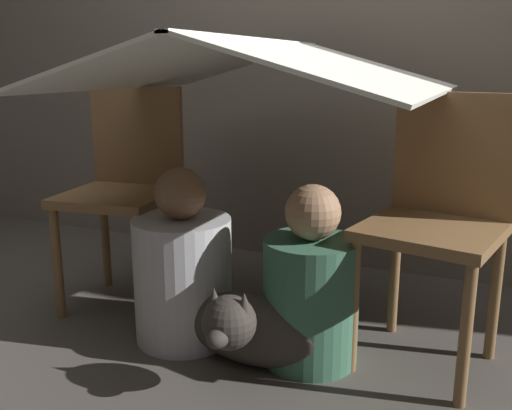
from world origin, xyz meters
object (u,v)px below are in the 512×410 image
object	(u,v)px
person_second	(311,290)
dog	(250,328)
chair_left	(125,183)
chair_right	(439,214)
person_front	(183,271)

from	to	relation	value
person_second	dog	bearing A→B (deg)	-139.25
chair_left	person_second	distance (m)	0.91
chair_right	person_front	distance (m)	0.89
chair_left	chair_right	bearing A→B (deg)	-7.05
chair_left	chair_right	xyz separation A→B (m)	(1.22, -0.00, 0.00)
chair_right	person_front	world-z (taller)	chair_right
dog	person_second	bearing A→B (deg)	40.75
person_second	dog	distance (m)	0.23
dog	chair_right	bearing A→B (deg)	31.57
person_front	dog	world-z (taller)	person_front
person_front	person_second	xyz separation A→B (m)	(0.47, 0.03, -0.01)
person_front	person_second	size ratio (longest dim) A/B	1.04
dog	person_front	bearing A→B (deg)	161.28
chair_left	chair_right	world-z (taller)	same
chair_left	person_front	bearing A→B (deg)	-36.30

